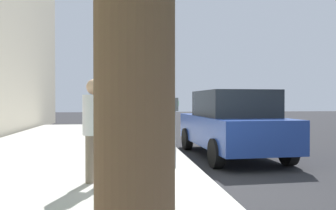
% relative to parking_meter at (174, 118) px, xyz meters
% --- Properties ---
extents(ground_plane, '(80.00, 80.00, 0.00)m').
position_rel_parking_meter_xyz_m(ground_plane, '(-0.98, -0.51, -1.17)').
color(ground_plane, '#232326').
rests_on(ground_plane, ground).
extents(sidewalk_slab, '(28.00, 6.00, 0.15)m').
position_rel_parking_meter_xyz_m(sidewalk_slab, '(-0.98, 2.49, -1.09)').
color(sidewalk_slab, '#A8A59E').
rests_on(sidewalk_slab, ground_plane).
extents(parking_meter, '(0.36, 0.12, 1.41)m').
position_rel_parking_meter_xyz_m(parking_meter, '(0.00, 0.00, 0.00)').
color(parking_meter, gray).
rests_on(parking_meter, sidewalk_slab).
extents(pedestrian_at_meter, '(0.49, 0.38, 1.75)m').
position_rel_parking_meter_xyz_m(pedestrian_at_meter, '(-0.29, 0.71, 0.02)').
color(pedestrian_at_meter, tan).
rests_on(pedestrian_at_meter, sidewalk_slab).
extents(pedestrian_bystander, '(0.48, 0.37, 1.70)m').
position_rel_parking_meter_xyz_m(pedestrian_bystander, '(-1.15, 1.46, -0.03)').
color(pedestrian_bystander, '#726656').
rests_on(pedestrian_bystander, sidewalk_slab).
extents(parked_sedan_near, '(4.47, 2.10, 1.77)m').
position_rel_parking_meter_xyz_m(parked_sedan_near, '(2.04, -1.86, -0.27)').
color(parked_sedan_near, navy).
rests_on(parked_sedan_near, ground_plane).
extents(traffic_signal, '(0.24, 0.44, 3.60)m').
position_rel_parking_meter_xyz_m(traffic_signal, '(9.77, 0.01, 1.41)').
color(traffic_signal, black).
rests_on(traffic_signal, sidewalk_slab).
extents(trash_bin, '(0.59, 0.59, 1.01)m').
position_rel_parking_meter_xyz_m(trash_bin, '(-2.67, 1.02, -0.51)').
color(trash_bin, '#1E4C2D').
rests_on(trash_bin, sidewalk_slab).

